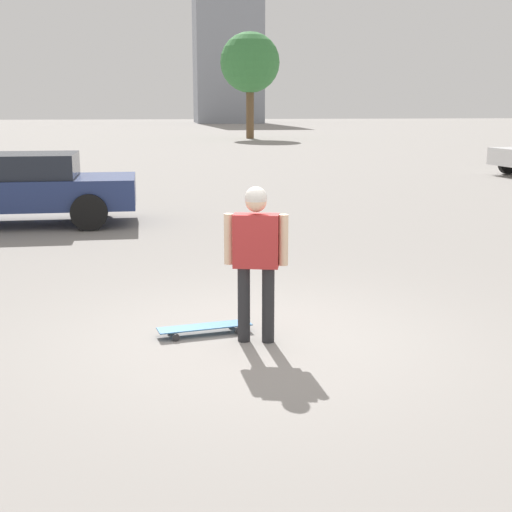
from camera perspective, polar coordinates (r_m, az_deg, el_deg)
ground_plane at (r=7.31m, az=0.00°, el=-6.84°), size 220.00×220.00×0.00m
person at (r=7.06m, az=0.00°, el=0.62°), size 0.30×0.62×1.58m
skateboard at (r=7.52m, az=-4.12°, el=-5.72°), size 0.41×1.01×0.09m
car_parked_near at (r=14.96m, az=-18.38°, el=5.25°), size 2.10×4.61×1.42m
building_block_distant at (r=94.52m, az=-2.32°, el=16.87°), size 9.30×8.32×20.64m
tree_distant at (r=50.86m, az=-0.49°, el=15.18°), size 4.12×4.12×7.25m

